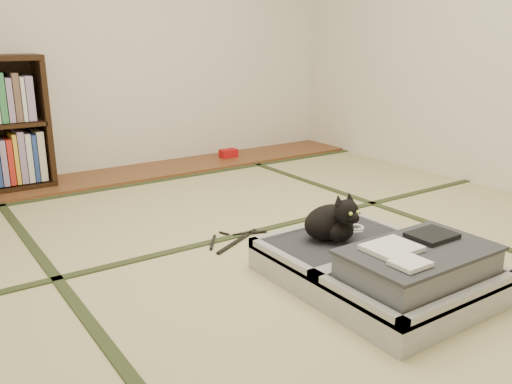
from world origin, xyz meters
TOP-DOWN VIEW (x-y plane):
  - floor at (0.00, 0.00)m, footprint 4.50×4.50m
  - wood_strip at (0.00, 2.00)m, footprint 4.00×0.50m
  - red_item at (0.90, 2.03)m, footprint 0.15×0.09m
  - tatami_borders at (0.00, 0.49)m, footprint 4.00×4.50m
  - suitcase at (0.13, -0.48)m, footprint 0.70×0.93m
  - cat at (0.12, -0.19)m, footprint 0.31×0.31m
  - cable_coil at (0.30, -0.15)m, footprint 0.10×0.10m
  - hanger at (-0.09, 0.36)m, footprint 0.39×0.27m

SIDE VIEW (x-z plane):
  - floor at x=0.00m, z-range 0.00..0.00m
  - tatami_borders at x=0.00m, z-range 0.00..0.01m
  - hanger at x=-0.09m, z-range 0.00..0.01m
  - wood_strip at x=0.00m, z-range 0.00..0.02m
  - red_item at x=0.90m, z-range 0.02..0.09m
  - suitcase at x=0.13m, z-range -0.04..0.23m
  - cable_coil at x=0.30m, z-range 0.13..0.16m
  - cat at x=0.12m, z-range 0.10..0.35m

